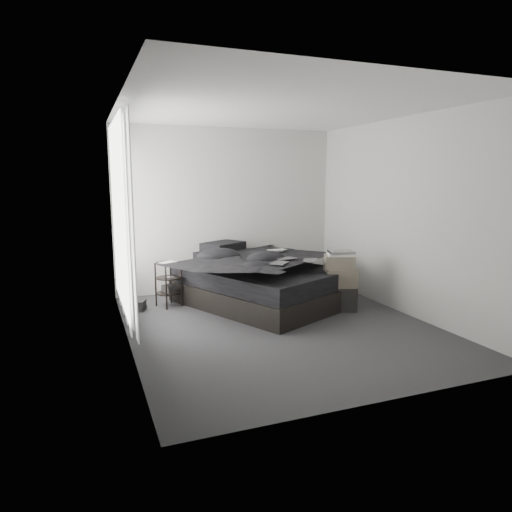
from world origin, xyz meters
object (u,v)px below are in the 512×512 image
object	(u,v)px
laptop	(277,246)
bed	(261,294)
box_lower	(339,298)
side_stand	(169,285)

from	to	relation	value
laptop	bed	bearing A→B (deg)	-154.50
bed	box_lower	bearing A→B (deg)	-60.41
side_stand	box_lower	xyz separation A→B (m)	(2.19, -1.01, -0.15)
bed	side_stand	xyz separation A→B (m)	(-1.27, 0.35, 0.16)
side_stand	box_lower	bearing A→B (deg)	-24.75
side_stand	laptop	bearing A→B (deg)	-4.70
bed	side_stand	bearing A→B (deg)	139.76
bed	box_lower	world-z (taller)	box_lower
bed	box_lower	size ratio (longest dim) A/B	4.90
bed	laptop	world-z (taller)	laptop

